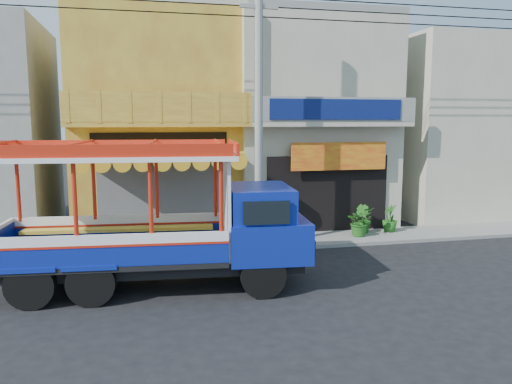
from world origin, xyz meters
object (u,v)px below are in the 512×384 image
Objects in this scene: green_sign at (62,236)px; potted_plant_a at (360,222)px; utility_pole at (263,93)px; potted_plant_c at (390,218)px; songthaew_truck at (174,219)px; potted_plant_b at (363,219)px.

green_sign is 9.96m from potted_plant_a.
green_sign is 0.97× the size of potted_plant_a.
utility_pole is 28.17× the size of potted_plant_c.
potted_plant_c is (8.08, 4.16, -1.15)m from songthaew_truck.
utility_pole is 27.53× the size of potted_plant_b.
utility_pole is at bearing -8.95° from green_sign.
songthaew_truck is at bearing 87.40° from potted_plant_b.
potted_plant_b is at bearing -86.54° from potted_plant_c.
songthaew_truck is at bearing -134.22° from utility_pole.
potted_plant_b is (7.05, 4.21, -1.14)m from songthaew_truck.
songthaew_truck reaches higher than potted_plant_c.
utility_pole is 5.76m from potted_plant_a.
potted_plant_a reaches higher than green_sign.
utility_pole reaches higher than songthaew_truck.
utility_pole is 7.80m from green_sign.
potted_plant_c is at bearing -126.14° from potted_plant_b.
green_sign is at bearing 158.72° from potted_plant_a.
potted_plant_c is at bearing 27.24° from songthaew_truck.
songthaew_truck is (-3.03, -3.12, -3.27)m from utility_pole.
songthaew_truck is at bearing -169.96° from potted_plant_a.
potted_plant_a is at bearing 9.93° from utility_pole.
green_sign is 11.34m from potted_plant_c.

